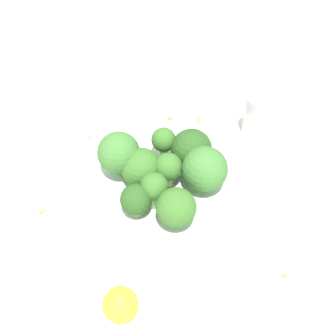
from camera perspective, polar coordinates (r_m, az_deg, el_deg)
name	(u,v)px	position (r m, az deg, el deg)	size (l,w,h in m)	color
ground_plane	(168,199)	(0.65, 0.00, -3.74)	(3.00, 3.00, 0.00)	silver
bowl	(168,191)	(0.63, 0.00, -2.87)	(0.22, 0.22, 0.03)	silver
broccoli_floret_0	(171,168)	(0.59, 0.40, 0.03)	(0.04, 0.04, 0.05)	#7A9E5B
broccoli_floret_1	(176,208)	(0.56, 1.00, -4.88)	(0.05, 0.05, 0.06)	#84AD66
broccoli_floret_2	(119,153)	(0.61, -6.02, 1.80)	(0.06, 0.06, 0.07)	#84AD66
broccoli_floret_3	(136,200)	(0.57, -3.91, -3.94)	(0.04, 0.04, 0.05)	#7A9E5B
broccoli_floret_4	(164,141)	(0.63, -0.54, 3.35)	(0.03, 0.03, 0.05)	#7A9E5B
broccoli_floret_5	(205,170)	(0.59, 4.50, -0.19)	(0.06, 0.06, 0.06)	#84AD66
broccoli_floret_6	(141,168)	(0.60, -3.27, -0.03)	(0.05, 0.05, 0.06)	#7A9E5B
broccoli_floret_7	(191,150)	(0.62, 2.87, 2.24)	(0.06, 0.06, 0.06)	#84AD66
broccoli_floret_8	(154,188)	(0.58, -1.70, -2.51)	(0.04, 0.04, 0.05)	#84AD66
pepper_shaker	(254,116)	(0.71, 10.44, 6.20)	(0.03, 0.03, 0.08)	silver
lemon_wedge	(120,305)	(0.55, -5.83, -16.23)	(0.04, 0.04, 0.04)	yellow
almond_crumb_0	(199,118)	(0.74, 3.77, 6.11)	(0.01, 0.01, 0.01)	tan
almond_crumb_1	(90,137)	(0.73, -9.55, 3.78)	(0.01, 0.00, 0.01)	tan
almond_crumb_2	(170,117)	(0.74, 0.21, 6.21)	(0.01, 0.01, 0.01)	#AD7F4C
almond_crumb_3	(285,275)	(0.60, 14.08, -12.54)	(0.01, 0.01, 0.01)	#AD7F4C
almond_crumb_4	(41,210)	(0.65, -15.17, -4.98)	(0.01, 0.01, 0.01)	tan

